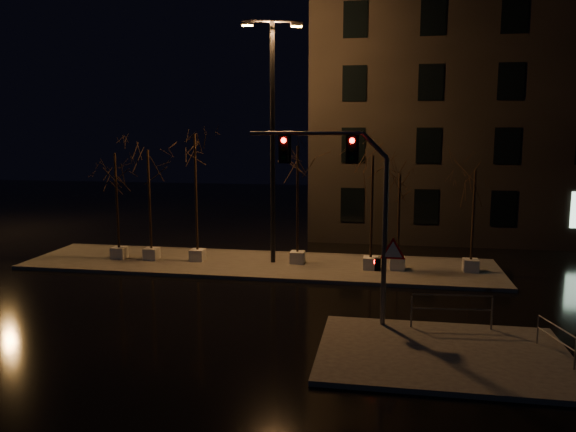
# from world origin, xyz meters

# --- Properties ---
(ground) EXTENTS (90.00, 90.00, 0.00)m
(ground) POSITION_xyz_m (0.00, 0.00, 0.00)
(ground) COLOR black
(ground) RESTS_ON ground
(median) EXTENTS (22.00, 5.00, 0.15)m
(median) POSITION_xyz_m (0.00, 6.00, 0.07)
(median) COLOR #42403B
(median) RESTS_ON ground
(sidewalk_corner) EXTENTS (7.00, 5.00, 0.15)m
(sidewalk_corner) POSITION_xyz_m (7.50, -3.50, 0.07)
(sidewalk_corner) COLOR #42403B
(sidewalk_corner) RESTS_ON ground
(building) EXTENTS (25.00, 12.00, 15.00)m
(building) POSITION_xyz_m (14.00, 18.00, 7.50)
(building) COLOR black
(building) RESTS_ON ground
(tree_0) EXTENTS (1.80, 1.80, 5.22)m
(tree_0) POSITION_xyz_m (-6.88, 5.77, 4.11)
(tree_0) COLOR beige
(tree_0) RESTS_ON median
(tree_1) EXTENTS (1.80, 1.80, 5.40)m
(tree_1) POSITION_xyz_m (-5.25, 5.84, 4.25)
(tree_1) COLOR beige
(tree_1) RESTS_ON median
(tree_2) EXTENTS (1.80, 1.80, 6.16)m
(tree_2) POSITION_xyz_m (-2.97, 5.95, 4.82)
(tree_2) COLOR beige
(tree_2) RESTS_ON median
(tree_3) EXTENTS (1.80, 1.80, 5.61)m
(tree_3) POSITION_xyz_m (1.80, 6.29, 4.41)
(tree_3) COLOR beige
(tree_3) RESTS_ON median
(tree_4) EXTENTS (1.80, 1.80, 5.23)m
(tree_4) POSITION_xyz_m (5.21, 5.71, 4.12)
(tree_4) COLOR beige
(tree_4) RESTS_ON median
(tree_5) EXTENTS (1.80, 1.80, 4.39)m
(tree_5) POSITION_xyz_m (6.39, 5.88, 3.48)
(tree_5) COLOR beige
(tree_5) RESTS_ON median
(tree_6) EXTENTS (1.80, 1.80, 4.58)m
(tree_6) POSITION_xyz_m (9.58, 6.03, 3.63)
(tree_6) COLOR beige
(tree_6) RESTS_ON median
(traffic_signal_mast) EXTENTS (5.03, 0.22, 6.14)m
(traffic_signal_mast) POSITION_xyz_m (4.80, -1.52, 4.18)
(traffic_signal_mast) COLOR #5A5C62
(traffic_signal_mast) RESTS_ON sidewalk_corner
(streetlight_main) EXTENTS (2.71, 1.07, 11.00)m
(streetlight_main) POSITION_xyz_m (0.64, 6.29, 6.50)
(streetlight_main) COLOR black
(streetlight_main) RESTS_ON median
(guard_rail_a) EXTENTS (2.53, 0.26, 1.09)m
(guard_rail_a) POSITION_xyz_m (7.92, -1.50, 0.86)
(guard_rail_a) COLOR #5A5C62
(guard_rail_a) RESTS_ON sidewalk_corner
(guard_rail_b) EXTENTS (0.53, 1.79, 0.88)m
(guard_rail_b) POSITION_xyz_m (10.50, -3.29, 0.72)
(guard_rail_b) COLOR #5A5C62
(guard_rail_b) RESTS_ON sidewalk_corner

